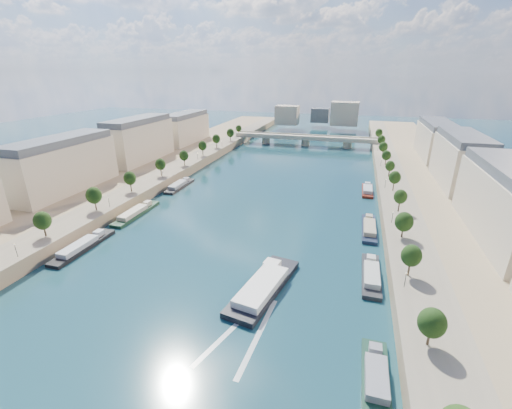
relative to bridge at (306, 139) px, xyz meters
The scene contains 17 objects.
ground 134.76m from the bridge, 90.00° to the right, with size 700.00×700.00×0.00m, color #0D313C.
quay_left 152.72m from the bridge, 118.13° to the right, with size 44.00×520.00×5.00m, color #9E8460.
quay_right 152.72m from the bridge, 61.87° to the right, with size 44.00×520.00×5.00m, color #9E8460.
pave_left 146.23m from the bridge, 112.94° to the right, with size 14.00×520.00×0.10m, color gray.
pave_right 146.23m from the bridge, 67.06° to the right, with size 14.00×520.00×0.10m, color gray.
trees_left 143.71m from the bridge, 112.52° to the right, with size 4.80×268.80×8.26m.
trees_right 136.36m from the bridge, 66.19° to the right, with size 4.80×268.80×8.26m.
lamps_left 153.92m from the bridge, 109.95° to the right, with size 0.36×200.36×4.28m.
lamps_right 139.91m from the bridge, 67.96° to the right, with size 0.36×200.36×4.28m.
buildings_left 149.67m from the bridge, 124.72° to the right, with size 16.00×226.00×23.20m.
buildings_right 149.67m from the bridge, 55.28° to the right, with size 16.00×226.00×23.20m.
skyline 85.46m from the bridge, 87.85° to the left, with size 79.00×42.00×22.00m.
bridge is the anchor object (origin of this frame).
tour_barge 194.43m from the bridge, 84.78° to the right, with size 14.10×31.55×4.14m.
wake 210.92m from the bridge, 85.19° to the right, with size 12.26×26.02×0.04m.
moored_barges_left 186.18m from the bridge, 104.15° to the right, with size 5.00×158.12×3.60m.
moored_barges_right 184.91m from the bridge, 75.75° to the right, with size 5.00×164.94×3.60m.
Camera 1 is at (37.16, -33.46, 54.89)m, focal length 24.00 mm.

